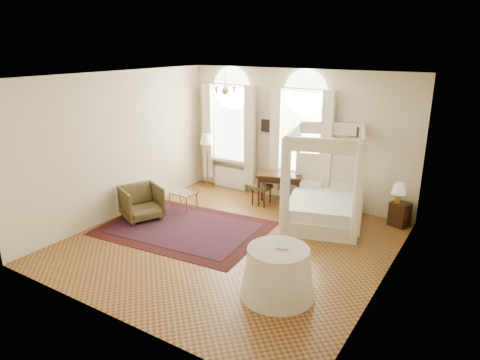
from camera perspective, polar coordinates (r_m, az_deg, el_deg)
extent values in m
plane|color=olive|center=(8.79, -1.30, -8.32)|extent=(6.00, 6.00, 0.00)
plane|color=beige|center=(10.76, 7.52, 5.73)|extent=(6.00, 0.00, 6.00)
plane|color=beige|center=(6.07, -17.26, -4.50)|extent=(6.00, 0.00, 6.00)
plane|color=beige|center=(10.12, -15.73, 4.45)|extent=(0.00, 6.00, 6.00)
plane|color=beige|center=(7.07, 19.34, -1.53)|extent=(0.00, 6.00, 6.00)
plane|color=white|center=(7.92, -1.47, 13.66)|extent=(6.00, 6.00, 0.00)
cube|color=white|center=(11.61, -1.11, 7.51)|extent=(1.10, 0.04, 1.90)
cylinder|color=white|center=(11.48, -1.14, 12.18)|extent=(1.10, 0.04, 1.10)
cube|color=white|center=(11.75, -1.32, 2.69)|extent=(1.32, 0.24, 0.08)
cube|color=#F3E4C9|center=(11.89, -4.27, 6.49)|extent=(0.28, 0.14, 2.60)
cube|color=#F3E4C9|center=(11.17, 1.31, 5.79)|extent=(0.28, 0.14, 2.60)
cube|color=white|center=(11.91, -1.25, 0.34)|extent=(1.00, 0.12, 0.58)
cube|color=white|center=(10.62, 8.47, 6.36)|extent=(1.10, 0.04, 1.90)
cylinder|color=white|center=(10.48, 8.70, 11.45)|extent=(1.10, 0.04, 1.10)
cube|color=white|center=(10.78, 8.03, 1.12)|extent=(1.32, 0.24, 0.08)
cube|color=#F3E4C9|center=(10.80, 4.78, 5.33)|extent=(0.28, 0.14, 2.60)
cube|color=#F3E4C9|center=(10.27, 11.43, 4.38)|extent=(0.28, 0.14, 2.60)
cube|color=white|center=(10.95, 7.96, -1.42)|extent=(1.00, 0.12, 0.58)
cylinder|color=#AD8D39|center=(9.43, -1.99, 13.10)|extent=(0.02, 0.02, 0.40)
sphere|color=#AD8D39|center=(9.45, -1.98, 11.77)|extent=(0.16, 0.16, 0.16)
sphere|color=beige|center=(9.32, -0.84, 12.12)|extent=(0.07, 0.07, 0.07)
sphere|color=beige|center=(9.54, -0.77, 12.25)|extent=(0.07, 0.07, 0.07)
sphere|color=beige|center=(9.66, -1.89, 12.32)|extent=(0.07, 0.07, 0.07)
sphere|color=beige|center=(9.56, -3.10, 12.25)|extent=(0.07, 0.07, 0.07)
sphere|color=beige|center=(9.35, -3.23, 12.12)|extent=(0.07, 0.07, 0.07)
sphere|color=beige|center=(9.22, -2.08, 12.05)|extent=(0.07, 0.07, 0.07)
cube|color=black|center=(11.07, 3.47, 7.24)|extent=(0.26, 0.03, 0.32)
cube|color=black|center=(10.17, 14.98, 6.30)|extent=(0.22, 0.03, 0.26)
cube|color=beige|center=(9.81, 10.94, -4.74)|extent=(2.03, 2.28, 0.33)
cube|color=white|center=(9.71, 11.04, -3.14)|extent=(1.92, 2.16, 0.26)
cube|color=#F3E4C9|center=(10.46, 11.61, 0.47)|extent=(1.51, 0.51, 1.09)
cube|color=beige|center=(10.45, 7.75, 1.96)|extent=(0.10, 0.10, 2.10)
cube|color=beige|center=(10.36, 15.65, 1.32)|extent=(0.10, 0.10, 2.10)
cube|color=beige|center=(8.74, 6.02, -1.13)|extent=(0.10, 0.10, 2.10)
cube|color=beige|center=(8.64, 15.48, -1.94)|extent=(0.10, 0.10, 2.10)
cube|color=beige|center=(10.15, 12.05, 7.34)|extent=(1.51, 0.51, 0.07)
cube|color=beige|center=(8.38, 11.13, 5.25)|extent=(1.51, 0.51, 0.07)
cube|color=beige|center=(9.34, 7.20, 6.71)|extent=(0.61, 1.86, 0.07)
cube|color=beige|center=(9.24, 16.11, 6.04)|extent=(0.61, 1.86, 0.07)
cube|color=#F3E4C9|center=(10.17, 12.01, 6.64)|extent=(1.55, 0.49, 0.26)
cube|color=#F3E4C9|center=(8.41, 11.08, 4.40)|extent=(1.55, 0.49, 0.26)
cube|color=#F3E4C9|center=(9.36, 7.17, 5.95)|extent=(0.59, 1.90, 0.26)
cube|color=#F3E4C9|center=(9.26, 16.04, 5.27)|extent=(0.59, 1.90, 0.26)
cylinder|color=#F3E4C9|center=(8.71, 6.04, -0.57)|extent=(0.20, 0.20, 1.92)
cylinder|color=#F3E4C9|center=(8.61, 15.53, -1.37)|extent=(0.20, 0.20, 1.92)
cube|color=#331F0D|center=(10.09, 20.52, -4.30)|extent=(0.47, 0.45, 0.54)
cylinder|color=#AD8D39|center=(9.95, 20.30, -2.25)|extent=(0.13, 0.13, 0.22)
cone|color=beige|center=(9.88, 20.44, -1.03)|extent=(0.31, 0.31, 0.24)
cube|color=#331F0D|center=(10.53, 5.31, 0.65)|extent=(1.21, 0.88, 0.06)
cube|color=#331F0D|center=(10.56, 5.30, 0.14)|extent=(1.07, 0.74, 0.11)
cylinder|color=#331F0D|center=(10.93, 2.95, -0.86)|extent=(0.05, 0.05, 0.76)
cylinder|color=#331F0D|center=(10.81, 7.92, -1.23)|extent=(0.05, 0.05, 0.76)
cylinder|color=#331F0D|center=(10.53, 2.51, -1.59)|extent=(0.05, 0.05, 0.76)
cylinder|color=#331F0D|center=(10.40, 7.67, -1.99)|extent=(0.05, 0.05, 0.76)
imported|color=black|center=(10.41, 6.36, 0.67)|extent=(0.35, 0.29, 0.02)
cube|color=#45391D|center=(10.65, 2.89, -0.95)|extent=(0.45, 0.45, 0.09)
cylinder|color=#331F0D|center=(10.67, 1.70, -2.31)|extent=(0.04, 0.04, 0.41)
cylinder|color=#331F0D|center=(10.53, 3.24, -2.61)|extent=(0.04, 0.04, 0.41)
cylinder|color=#331F0D|center=(10.94, 2.50, -1.81)|extent=(0.04, 0.04, 0.41)
cylinder|color=#331F0D|center=(10.80, 4.02, -2.10)|extent=(0.04, 0.04, 0.41)
imported|color=#493D1F|center=(10.06, -13.00, -2.93)|extent=(1.13, 1.11, 0.78)
cube|color=white|center=(10.42, -7.62, -1.66)|extent=(0.67, 0.49, 0.02)
cylinder|color=#AD8D39|center=(10.56, -9.35, -2.72)|extent=(0.03, 0.03, 0.43)
cylinder|color=#AD8D39|center=(10.19, -7.14, -3.38)|extent=(0.03, 0.03, 0.43)
cylinder|color=#AD8D39|center=(10.80, -7.98, -2.18)|extent=(0.03, 0.03, 0.43)
cylinder|color=#AD8D39|center=(10.44, -5.78, -2.80)|extent=(0.03, 0.03, 0.43)
cylinder|color=#AD8D39|center=(12.20, -4.34, -0.69)|extent=(0.27, 0.27, 0.03)
cylinder|color=#AD8D39|center=(12.01, -4.42, 2.25)|extent=(0.04, 0.04, 1.33)
cone|color=beige|center=(11.85, -4.50, 5.55)|extent=(0.39, 0.39, 0.28)
cube|color=#461012|center=(9.49, -7.38, -6.40)|extent=(3.70, 2.81, 0.01)
cube|color=black|center=(9.49, -7.38, -6.36)|extent=(3.10, 2.22, 0.01)
cone|color=white|center=(6.96, 5.06, -12.27)|extent=(1.20, 1.20, 0.78)
cylinder|color=white|center=(6.77, 5.15, -9.26)|extent=(0.98, 0.98, 0.04)
imported|color=black|center=(6.85, 4.84, -8.58)|extent=(0.28, 0.32, 0.03)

